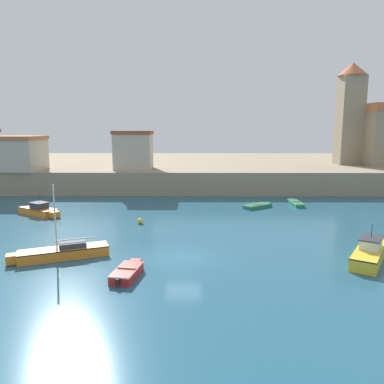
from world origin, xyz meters
name	(u,v)px	position (x,y,z in m)	size (l,w,h in m)	color
ground_plane	(183,258)	(0.00, 0.00, 0.00)	(200.00, 200.00, 0.00)	#235670
quay_seawall	(190,169)	(0.00, 43.95, 1.58)	(120.00, 40.00, 3.15)	gray
motorboat_yellow_0	(370,252)	(12.73, -0.49, 0.59)	(4.50, 6.00, 2.51)	yellow
sailboat_orange_1	(63,252)	(-8.38, -0.14, 0.44)	(6.59, 3.64, 5.21)	orange
dinghy_green_2	(257,206)	(7.95, 16.80, 0.24)	(3.57, 2.90, 0.52)	#237A4C
motorboat_orange_3	(39,210)	(-15.42, 13.03, 0.49)	(5.17, 3.98, 2.24)	orange
dinghy_green_4	(296,203)	(12.75, 18.43, 0.24)	(1.15, 3.88, 0.51)	#237A4C
dinghy_red_5	(127,272)	(-3.30, -3.44, 0.31)	(1.73, 3.54, 0.64)	red
mooring_buoy	(140,221)	(-4.38, 9.46, 0.25)	(0.51, 0.51, 0.51)	yellow
church	(376,131)	(31.09, 38.39, 8.51)	(13.06, 15.13, 16.02)	gray
harbor_shed_mid_row	(16,153)	(-24.00, 26.99, 5.55)	(6.81, 6.91, 4.75)	#BCB29E
harbor_shed_far_end	(133,150)	(-8.00, 28.92, 5.90)	(5.44, 4.68, 5.46)	#BCB29E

